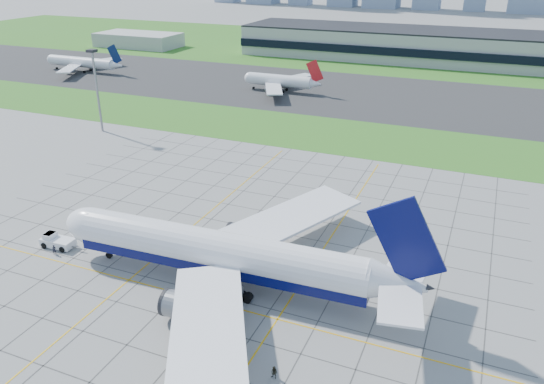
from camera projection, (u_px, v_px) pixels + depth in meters
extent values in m
plane|color=gray|center=(184.00, 287.00, 90.45)|extent=(1400.00, 1400.00, 0.00)
cube|color=#387521|center=(335.00, 135.00, 166.07)|extent=(700.00, 35.00, 0.04)
cube|color=#383838|center=(375.00, 95.00, 212.29)|extent=(700.00, 75.00, 0.04)
cube|color=#387521|center=(417.00, 52.00, 304.73)|extent=(700.00, 145.00, 0.04)
cube|color=#474744|center=(19.00, 214.00, 115.79)|extent=(0.18, 130.00, 0.02)
cube|color=#474744|center=(47.00, 220.00, 112.97)|extent=(0.18, 130.00, 0.02)
cube|color=#474744|center=(77.00, 227.00, 110.14)|extent=(0.18, 130.00, 0.02)
cube|color=#474744|center=(108.00, 234.00, 107.32)|extent=(0.18, 130.00, 0.02)
cube|color=#474744|center=(141.00, 242.00, 104.49)|extent=(0.18, 130.00, 0.02)
cube|color=#474744|center=(176.00, 250.00, 101.67)|extent=(0.18, 130.00, 0.02)
cube|color=#474744|center=(213.00, 258.00, 98.85)|extent=(0.18, 130.00, 0.02)
cube|color=#474744|center=(252.00, 267.00, 96.02)|extent=(0.18, 130.00, 0.02)
cube|color=#474744|center=(293.00, 277.00, 93.20)|extent=(0.18, 130.00, 0.02)
cube|color=#474744|center=(337.00, 287.00, 90.38)|extent=(0.18, 130.00, 0.02)
cube|color=#474744|center=(383.00, 298.00, 87.55)|extent=(0.18, 130.00, 0.02)
cube|color=#474744|center=(433.00, 309.00, 84.73)|extent=(0.18, 130.00, 0.02)
cube|color=#474744|center=(486.00, 321.00, 81.90)|extent=(0.18, 130.00, 0.02)
cube|color=#474744|center=(89.00, 382.00, 70.28)|extent=(110.00, 0.18, 0.02)
cube|color=#474744|center=(127.00, 345.00, 77.00)|extent=(110.00, 0.18, 0.02)
cube|color=#474744|center=(158.00, 313.00, 83.72)|extent=(110.00, 0.18, 0.02)
cube|color=#474744|center=(184.00, 287.00, 90.44)|extent=(110.00, 0.18, 0.02)
cube|color=#474744|center=(207.00, 264.00, 97.17)|extent=(110.00, 0.18, 0.02)
cube|color=#474744|center=(227.00, 244.00, 103.89)|extent=(110.00, 0.18, 0.02)
cube|color=#474744|center=(245.00, 226.00, 110.61)|extent=(110.00, 0.18, 0.02)
cube|color=#474744|center=(260.00, 210.00, 117.33)|extent=(110.00, 0.18, 0.02)
cube|color=#474744|center=(274.00, 196.00, 124.06)|extent=(110.00, 0.18, 0.02)
cube|color=#474744|center=(287.00, 184.00, 130.78)|extent=(110.00, 0.18, 0.02)
cube|color=#474744|center=(298.00, 173.00, 137.50)|extent=(110.00, 0.18, 0.02)
cube|color=#474744|center=(308.00, 162.00, 144.22)|extent=(110.00, 0.18, 0.02)
cube|color=#E1A70B|center=(178.00, 293.00, 88.76)|extent=(120.00, 0.25, 0.03)
cube|color=#E1A70B|center=(193.00, 225.00, 110.78)|extent=(0.25, 100.00, 0.03)
cube|color=#E1A70B|center=(321.00, 252.00, 100.89)|extent=(0.25, 100.00, 0.03)
cube|color=#B7B7B2|center=(492.00, 50.00, 266.52)|extent=(260.00, 42.00, 15.00)
cube|color=black|center=(490.00, 58.00, 248.66)|extent=(260.00, 1.00, 4.00)
cube|color=black|center=(495.00, 34.00, 263.27)|extent=(260.00, 42.00, 0.80)
cube|color=#B7B7B2|center=(139.00, 40.00, 321.75)|extent=(50.00, 25.00, 8.00)
cylinder|color=gray|center=(97.00, 92.00, 164.64)|extent=(0.70, 0.70, 25.00)
cube|color=black|center=(92.00, 51.00, 159.41)|extent=(2.50, 2.50, 0.80)
cylinder|color=white|center=(219.00, 251.00, 89.21)|extent=(51.74, 8.96, 6.72)
cube|color=#070B48|center=(220.00, 261.00, 90.09)|extent=(51.72, 8.51, 1.79)
ellipsoid|color=white|center=(93.00, 226.00, 97.35)|extent=(11.03, 7.18, 6.72)
cube|color=black|center=(81.00, 221.00, 97.90)|extent=(2.62, 3.69, 0.67)
cone|color=white|center=(398.00, 284.00, 79.70)|extent=(9.22, 6.76, 6.38)
cube|color=#070B48|center=(407.00, 241.00, 76.44)|extent=(12.22, 1.09, 14.29)
cube|color=white|center=(291.00, 217.00, 102.86)|extent=(21.75, 32.77, 1.09)
cube|color=white|center=(208.00, 329.00, 72.24)|extent=(23.82, 32.36, 1.09)
cylinder|color=slate|center=(247.00, 236.00, 100.64)|extent=(7.45, 4.57, 4.25)
cylinder|color=slate|center=(187.00, 307.00, 80.55)|extent=(7.45, 4.57, 4.25)
cylinder|color=gray|center=(109.00, 251.00, 98.45)|extent=(0.42, 0.42, 2.91)
cylinder|color=black|center=(109.00, 255.00, 98.79)|extent=(1.25, 0.61, 1.23)
cylinder|color=black|center=(258.00, 274.00, 92.79)|extent=(1.51, 1.41, 1.46)
cylinder|color=black|center=(242.00, 296.00, 86.66)|extent=(1.51, 1.41, 1.46)
cube|color=white|center=(58.00, 242.00, 102.46)|extent=(6.59, 3.30, 1.51)
cube|color=white|center=(50.00, 236.00, 102.56)|extent=(2.04, 2.45, 1.19)
cube|color=black|center=(50.00, 235.00, 102.47)|extent=(1.82, 2.23, 0.75)
cube|color=gray|center=(78.00, 248.00, 101.13)|extent=(3.24, 0.33, 0.19)
cylinder|color=black|center=(54.00, 239.00, 104.49)|extent=(1.21, 0.59, 1.19)
cylinder|color=black|center=(44.00, 245.00, 102.10)|extent=(1.21, 0.59, 1.19)
cylinder|color=black|center=(72.00, 242.00, 103.13)|extent=(1.21, 0.59, 1.19)
cylinder|color=black|center=(62.00, 249.00, 100.73)|extent=(1.21, 0.59, 1.19)
imported|color=black|center=(54.00, 250.00, 99.85)|extent=(0.84, 0.80, 1.93)
imported|color=black|center=(274.00, 373.00, 70.62)|extent=(1.02, 0.85, 1.91)
cylinder|color=white|center=(81.00, 62.00, 253.12)|extent=(36.12, 4.80, 4.80)
cube|color=#071848|center=(114.00, 54.00, 243.98)|extent=(7.46, 0.40, 9.15)
cube|color=white|center=(101.00, 60.00, 261.80)|extent=(13.89, 20.66, 0.40)
cube|color=white|center=(70.00, 68.00, 243.32)|extent=(13.89, 20.66, 0.40)
cylinder|color=black|center=(91.00, 70.00, 255.55)|extent=(1.00, 1.00, 1.00)
cylinder|color=black|center=(85.00, 72.00, 251.85)|extent=(1.00, 1.00, 1.00)
cylinder|color=white|center=(280.00, 81.00, 216.45)|extent=(26.75, 4.80, 4.80)
cube|color=red|center=(315.00, 71.00, 209.15)|extent=(7.46, 0.40, 9.15)
cube|color=white|center=(294.00, 78.00, 225.37)|extent=(13.89, 20.66, 0.40)
cube|color=white|center=(274.00, 89.00, 206.88)|extent=(13.89, 20.66, 0.40)
cylinder|color=black|center=(287.00, 90.00, 219.16)|extent=(1.00, 1.00, 1.00)
cylinder|color=black|center=(283.00, 92.00, 215.46)|extent=(1.00, 1.00, 1.00)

